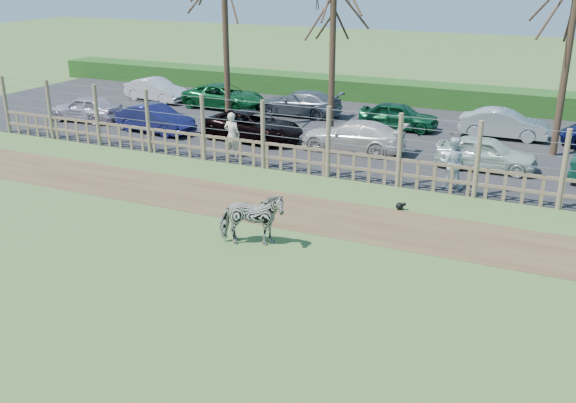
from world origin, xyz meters
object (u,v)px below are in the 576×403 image
at_px(visitor_b, 452,163).
at_px(car_8, 224,96).
at_px(car_3, 353,136).
at_px(car_9, 300,103).
at_px(car_10, 399,116).
at_px(visitor_a, 232,135).
at_px(car_7, 156,90).
at_px(tree_right, 574,16).
at_px(car_0, 85,108).
at_px(car_11, 504,124).
at_px(tree_mid, 333,19).
at_px(car_4, 486,153).
at_px(car_1, 155,119).
at_px(car_2, 253,126).
at_px(zebra, 251,219).
at_px(crow, 400,206).

bearing_deg(visitor_b, car_8, -36.91).
relative_size(car_3, car_9, 1.00).
height_order(visitor_b, car_10, visitor_b).
xyz_separation_m(visitor_a, car_10, (4.59, 6.92, -0.26)).
distance_m(car_3, car_7, 13.76).
bearing_deg(tree_right, car_9, 168.69).
bearing_deg(car_0, car_11, 100.43).
bearing_deg(car_10, car_3, 169.31).
xyz_separation_m(visitor_a, car_11, (9.04, 7.30, -0.26)).
bearing_deg(tree_mid, car_7, 165.73).
bearing_deg(car_4, tree_right, -37.66).
height_order(car_10, car_11, same).
distance_m(car_4, car_11, 4.91).
distance_m(tree_mid, tree_right, 9.02).
bearing_deg(car_3, car_10, 170.16).
bearing_deg(car_1, car_11, -62.34).
bearing_deg(car_2, car_8, 45.89).
height_order(car_3, car_8, same).
bearing_deg(tree_mid, zebra, -79.01).
bearing_deg(car_11, visitor_b, 172.84).
bearing_deg(crow, car_2, 145.71).
height_order(tree_right, car_2, tree_right).
bearing_deg(car_8, crow, -128.22).
height_order(visitor_b, crow, visitor_b).
bearing_deg(zebra, tree_right, -50.13).
bearing_deg(car_3, visitor_b, 56.08).
height_order(tree_right, zebra, tree_right).
relative_size(tree_right, car_0, 2.09).
distance_m(car_7, car_11, 17.98).
xyz_separation_m(car_0, car_2, (8.74, 0.19, 0.00)).
height_order(tree_mid, car_1, tree_mid).
distance_m(tree_mid, visitor_a, 6.60).
bearing_deg(car_3, car_4, 85.83).
height_order(zebra, car_3, zebra).
relative_size(car_8, car_11, 1.19).
bearing_deg(car_9, visitor_a, 2.45).
distance_m(crow, car_10, 10.05).
bearing_deg(car_7, zebra, -129.69).
bearing_deg(car_1, car_2, -75.59).
distance_m(zebra, car_10, 13.84).
distance_m(visitor_b, car_11, 7.53).
distance_m(visitor_a, car_3, 4.76).
relative_size(visitor_a, car_4, 0.49).
xyz_separation_m(tree_mid, tree_right, (9.00, 0.50, 0.37)).
xyz_separation_m(car_0, car_11, (18.21, 4.94, 0.00)).
bearing_deg(car_9, tree_right, 77.15).
xyz_separation_m(visitor_a, car_4, (9.04, 2.39, -0.26)).
bearing_deg(visitor_a, car_7, -44.85).
relative_size(visitor_b, car_11, 0.47).
distance_m(visitor_a, car_7, 11.75).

